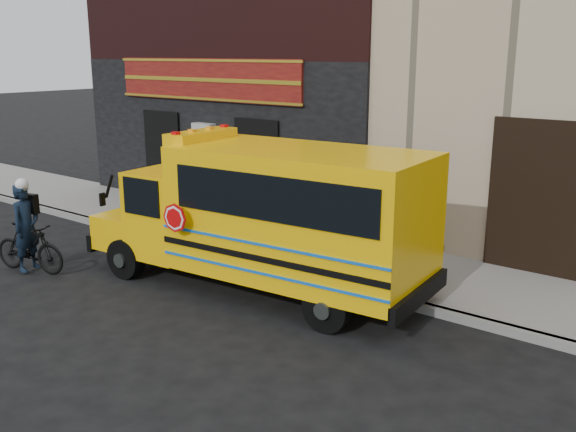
{
  "coord_description": "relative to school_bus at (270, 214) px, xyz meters",
  "views": [
    {
      "loc": [
        7.45,
        -7.01,
        4.38
      ],
      "look_at": [
        0.55,
        1.85,
        1.49
      ],
      "focal_mm": 40.0,
      "sensor_mm": 36.0,
      "label": 1
    }
  ],
  "objects": [
    {
      "name": "ground",
      "position": [
        -0.22,
        -1.73,
        -1.51
      ],
      "size": [
        120.0,
        120.0,
        0.0
      ],
      "primitive_type": "plane",
      "color": "black",
      "rests_on": "ground"
    },
    {
      "name": "school_bus",
      "position": [
        0.0,
        0.0,
        0.0
      ],
      "size": [
        7.05,
        2.76,
        2.92
      ],
      "color": "black",
      "rests_on": "ground"
    },
    {
      "name": "curb",
      "position": [
        -0.22,
        0.87,
        -1.43
      ],
      "size": [
        40.0,
        0.2,
        0.15
      ],
      "primitive_type": "cube",
      "color": "gray",
      "rests_on": "ground"
    },
    {
      "name": "sidewalk",
      "position": [
        -0.22,
        2.37,
        -1.43
      ],
      "size": [
        40.0,
        3.0,
        0.15
      ],
      "primitive_type": "cube",
      "color": "gray",
      "rests_on": "ground"
    },
    {
      "name": "bicycle",
      "position": [
        -4.58,
        -2.14,
        -1.0
      ],
      "size": [
        1.77,
        0.92,
        1.02
      ],
      "primitive_type": "imported",
      "rotation": [
        0.0,
        0.0,
        1.84
      ],
      "color": "black",
      "rests_on": "ground"
    },
    {
      "name": "cyclist",
      "position": [
        -4.58,
        -2.17,
        -0.61
      ],
      "size": [
        0.58,
        0.74,
        1.79
      ],
      "primitive_type": "imported",
      "rotation": [
        0.0,
        0.0,
        1.82
      ],
      "color": "black",
      "rests_on": "ground"
    }
  ]
}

